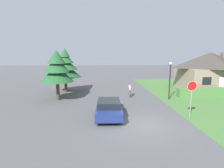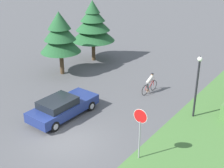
{
  "view_description": "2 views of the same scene",
  "coord_description": "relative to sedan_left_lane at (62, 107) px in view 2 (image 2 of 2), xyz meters",
  "views": [
    {
      "loc": [
        -2.5,
        -11.0,
        4.55
      ],
      "look_at": [
        -1.59,
        5.21,
        1.89
      ],
      "focal_mm": 28.0,
      "sensor_mm": 36.0,
      "label": 1
    },
    {
      "loc": [
        10.33,
        -10.07,
        9.67
      ],
      "look_at": [
        -0.78,
        5.19,
        1.29
      ],
      "focal_mm": 50.0,
      "sensor_mm": 36.0,
      "label": 2
    }
  ],
  "objects": [
    {
      "name": "ground_plane",
      "position": [
        2.02,
        -1.75,
        -0.66
      ],
      "size": [
        140.0,
        140.0,
        0.0
      ],
      "primitive_type": "plane",
      "color": "#515154"
    },
    {
      "name": "sedan_left_lane",
      "position": [
        0.0,
        0.0,
        0.0
      ],
      "size": [
        2.0,
        4.63,
        1.32
      ],
      "rotation": [
        0.0,
        0.0,
        1.54
      ],
      "color": "navy",
      "rests_on": "ground"
    },
    {
      "name": "cyclist",
      "position": [
        2.58,
        6.16,
        0.03
      ],
      "size": [
        0.44,
        1.84,
        1.45
      ],
      "rotation": [
        0.0,
        0.0,
        1.49
      ],
      "color": "black",
      "rests_on": "ground"
    },
    {
      "name": "stop_sign",
      "position": [
        5.96,
        -0.77,
        1.29
      ],
      "size": [
        0.73,
        0.07,
        2.75
      ],
      "rotation": [
        0.0,
        0.0,
        3.17
      ],
      "color": "gray",
      "rests_on": "ground"
    },
    {
      "name": "street_lamp",
      "position": [
        6.51,
        4.76,
        1.82
      ],
      "size": [
        0.29,
        0.29,
        3.96
      ],
      "color": "black",
      "rests_on": "ground"
    },
    {
      "name": "conifer_tall_near",
      "position": [
        -5.04,
        5.1,
        2.6
      ],
      "size": [
        3.23,
        3.23,
        5.12
      ],
      "color": "#4C3823",
      "rests_on": "ground"
    },
    {
      "name": "conifer_tall_far",
      "position": [
        -5.07,
        9.23,
        2.58
      ],
      "size": [
        3.88,
        3.88,
        5.43
      ],
      "color": "#4C3823",
      "rests_on": "ground"
    }
  ]
}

